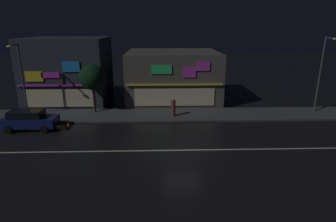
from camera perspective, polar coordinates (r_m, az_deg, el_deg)
The scene contains 11 objects.
ground_plane at distance 19.46m, azimuth 2.92°, elevation -8.04°, with size 140.00×140.00×0.00m, color black.
lane_divider_stripe at distance 19.46m, azimuth 2.92°, elevation -8.03°, with size 36.33×0.16×0.01m, color beige.
sidewalk_far at distance 26.65m, azimuth 1.58°, elevation -0.76°, with size 38.24×3.90×0.14m, color #424447.
storefront_left_block at distance 32.75m, azimuth -19.65°, elevation 7.84°, with size 8.41×7.35×7.02m.
storefront_center_block at distance 32.18m, azimuth 0.95°, elevation 7.27°, with size 10.13×8.99×5.46m.
streetlamp_west at distance 28.33m, azimuth -27.97°, elevation 6.69°, with size 0.44×1.64×6.64m.
streetlamp_mid at distance 30.23m, azimuth 29.07°, elevation 7.60°, with size 0.44×1.64×7.16m.
pedestrian_on_sidewalk at distance 25.84m, azimuth 1.10°, elevation 0.66°, with size 0.41×0.41×1.73m.
street_tree at distance 27.46m, azimuth -15.28°, elevation 6.67°, with size 2.45×2.45×4.65m.
parked_car_near_kerb at distance 25.55m, azimuth -26.59°, elevation -1.56°, with size 4.30×1.98×1.67m.
traffic_cone at distance 24.80m, azimuth -19.77°, elevation -2.70°, with size 0.36×0.36×0.55m, color orange.
Camera 1 is at (-1.54, -17.53, 8.31)m, focal length 29.71 mm.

